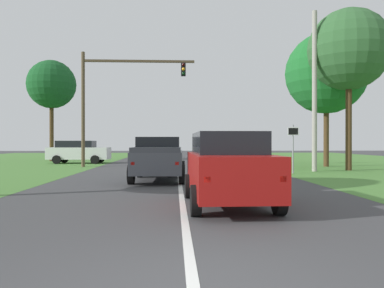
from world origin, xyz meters
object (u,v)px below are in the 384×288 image
Objects in this scene: pickup_truck_lead at (159,158)px; keep_moving_sign at (293,142)px; extra_tree_1 at (52,85)px; red_suv_near at (228,167)px; traffic_light at (112,91)px; extra_tree_2 at (349,50)px; oak_tree_right at (326,73)px; utility_pole_right at (315,91)px; crossing_suv_far at (79,151)px.

pickup_truck_lead is 8.05m from keep_moving_sign.
keep_moving_sign is 23.28m from extra_tree_1.
red_suv_near is 0.93× the size of pickup_truck_lead.
extra_tree_2 reaches higher than traffic_light.
traffic_light is (-5.70, 16.41, 4.19)m from red_suv_near.
pickup_truck_lead is 15.66m from oak_tree_right.
keep_moving_sign is at bearing 64.12° from red_suv_near.
keep_moving_sign is at bearing 27.25° from pickup_truck_lead.
traffic_light is 0.82× the size of extra_tree_2.
pickup_truck_lead is (-2.12, 6.66, -0.05)m from red_suv_near.
extra_tree_2 reaches higher than pickup_truck_lead.
oak_tree_right reaches higher than red_suv_near.
pickup_truck_lead is 0.64× the size of traffic_light.
red_suv_near is 17.87m from traffic_light.
keep_moving_sign is 0.28× the size of utility_pole_right.
oak_tree_right is 1.03× the size of extra_tree_1.
keep_moving_sign is at bearing -39.61° from extra_tree_1.
utility_pole_right reaches higher than pickup_truck_lead.
extra_tree_1 is at bearing 149.93° from extra_tree_2.
red_suv_near is 0.48× the size of extra_tree_2.
keep_moving_sign reaches higher than crossing_suv_far.
traffic_light is at bearing 178.57° from oak_tree_right.
traffic_light is at bearing -51.06° from extra_tree_1.
pickup_truck_lead is 10.76m from utility_pole_right.
crossing_suv_far is (-7.01, 14.25, -0.02)m from pickup_truck_lead.
utility_pole_right is 23.34m from extra_tree_1.
keep_moving_sign is (5.01, 10.33, 0.65)m from red_suv_near.
extra_tree_2 is at bearing 26.70° from keep_moving_sign.
extra_tree_2 reaches higher than keep_moving_sign.
extra_tree_2 is (-0.12, -3.70, 0.74)m from oak_tree_right.
pickup_truck_lead is 0.55× the size of extra_tree_1.
utility_pole_right is 3.56m from extra_tree_2.
oak_tree_right is 0.96× the size of extra_tree_2.
pickup_truck_lead is at bearing -140.18° from oak_tree_right.
extra_tree_1 is at bearing 128.94° from traffic_light.
oak_tree_right reaches higher than traffic_light.
oak_tree_right is 3.77m from extra_tree_2.
oak_tree_right is 19.70m from crossing_suv_far.
traffic_light is at bearing -52.68° from crossing_suv_far.
keep_moving_sign is at bearing -125.88° from oak_tree_right.
traffic_light is 12.82m from keep_moving_sign.
traffic_light is 15.41m from extra_tree_2.
utility_pole_right is (1.67, 1.32, 2.97)m from keep_moving_sign.
pickup_truck_lead is 0.54× the size of oak_tree_right.
extra_tree_2 reaches higher than extra_tree_1.
utility_pole_right is at bearing -21.06° from traffic_light.
crossing_suv_far is at bearing 143.20° from keep_moving_sign.
crossing_suv_far is 21.02m from extra_tree_2.
keep_moving_sign is 0.28× the size of oak_tree_right.
traffic_light reaches higher than red_suv_near.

